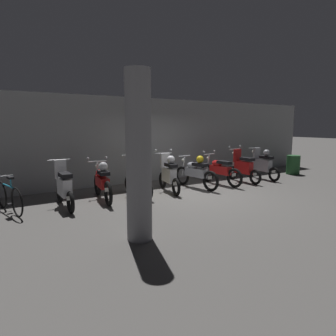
{
  "coord_description": "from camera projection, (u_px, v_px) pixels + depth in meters",
  "views": [
    {
      "loc": [
        -5.2,
        -6.87,
        2.06
      ],
      "look_at": [
        -0.56,
        0.68,
        0.75
      ],
      "focal_mm": 31.4,
      "sensor_mm": 36.0,
      "label": 1
    }
  ],
  "objects": [
    {
      "name": "support_pillar",
      "position": [
        139.0,
        157.0,
        5.12
      ],
      "size": [
        0.45,
        0.45,
        3.0
      ],
      "primitive_type": "cylinder",
      "color": "gray",
      "rests_on": "ground"
    },
    {
      "name": "motorbike_slot_3",
      "position": [
        169.0,
        174.0,
        9.04
      ],
      "size": [
        0.58,
        1.67,
        1.29
      ],
      "color": "black",
      "rests_on": "ground"
    },
    {
      "name": "motorbike_slot_4",
      "position": [
        196.0,
        172.0,
        9.59
      ],
      "size": [
        0.56,
        1.94,
        1.08
      ],
      "color": "black",
      "rests_on": "ground"
    },
    {
      "name": "motorbike_slot_6",
      "position": [
        243.0,
        167.0,
        10.63
      ],
      "size": [
        0.59,
        1.68,
        1.29
      ],
      "color": "black",
      "rests_on": "ground"
    },
    {
      "name": "motorbike_slot_0",
      "position": [
        64.0,
        187.0,
        7.31
      ],
      "size": [
        0.56,
        1.68,
        1.18
      ],
      "color": "black",
      "rests_on": "ground"
    },
    {
      "name": "motorbike_slot_7",
      "position": [
        262.0,
        164.0,
        11.18
      ],
      "size": [
        0.56,
        1.68,
        1.18
      ],
      "color": "black",
      "rests_on": "ground"
    },
    {
      "name": "back_wall",
      "position": [
        153.0,
        140.0,
        10.83
      ],
      "size": [
        16.0,
        0.3,
        3.0
      ],
      "primitive_type": "cube",
      "color": "gray",
      "rests_on": "ground"
    },
    {
      "name": "bicycle",
      "position": [
        9.0,
        197.0,
        6.91
      ],
      "size": [
        0.58,
        1.69,
        0.89
      ],
      "color": "black",
      "rests_on": "ground"
    },
    {
      "name": "motorbike_slot_5",
      "position": [
        220.0,
        170.0,
        10.15
      ],
      "size": [
        0.59,
        1.95,
        1.15
      ],
      "color": "black",
      "rests_on": "ground"
    },
    {
      "name": "ground_plane",
      "position": [
        196.0,
        194.0,
        8.79
      ],
      "size": [
        80.0,
        80.0,
        0.0
      ],
      "primitive_type": "plane",
      "color": "#565451"
    },
    {
      "name": "motorbike_slot_2",
      "position": [
        137.0,
        178.0,
        8.53
      ],
      "size": [
        0.56,
        1.68,
        1.18
      ],
      "color": "black",
      "rests_on": "ground"
    },
    {
      "name": "motorbike_slot_1",
      "position": [
        102.0,
        181.0,
        8.01
      ],
      "size": [
        0.59,
        1.95,
        1.15
      ],
      "color": "black",
      "rests_on": "ground"
    },
    {
      "name": "trash_bin",
      "position": [
        293.0,
        165.0,
        12.33
      ],
      "size": [
        0.54,
        0.54,
        0.79
      ],
      "primitive_type": "cylinder",
      "color": "#26592D",
      "rests_on": "ground"
    }
  ]
}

